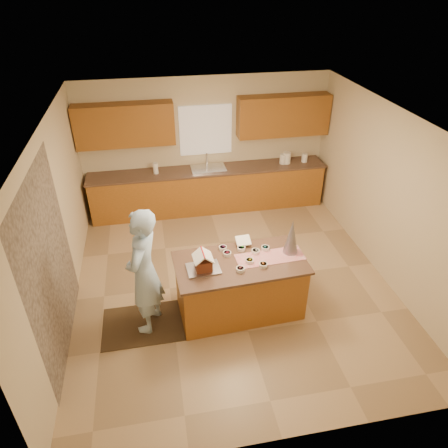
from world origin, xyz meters
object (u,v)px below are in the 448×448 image
Objects in this scene: tinsel_tree at (292,237)px; boy at (144,272)px; gingerbread_house at (203,262)px; island_base at (240,287)px.

tinsel_tree is 0.29× the size of boy.
tinsel_tree is 2.11m from boy.
boy is 0.80m from gingerbread_house.
gingerbread_house is at bearing 109.37° from boy.
island_base is 0.81m from gingerbread_house.
tinsel_tree is 1.32m from gingerbread_house.
boy is at bearing 179.41° from island_base.
boy reaches higher than tinsel_tree.
boy reaches higher than island_base.
island_base is at bearing 113.30° from boy.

